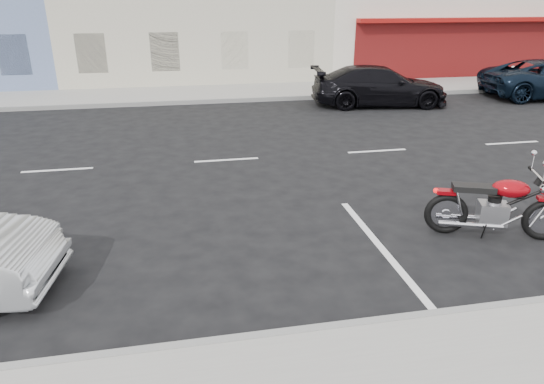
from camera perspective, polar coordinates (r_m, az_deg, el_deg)
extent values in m
plane|color=black|center=(12.54, 3.77, 4.32)|extent=(120.00, 120.00, 0.00)
cube|color=gray|center=(20.68, -16.42, 10.77)|extent=(80.00, 3.40, 0.15)
cube|color=gray|center=(6.19, -27.92, -18.07)|extent=(80.00, 0.12, 0.16)
cube|color=gray|center=(19.01, -16.81, 9.81)|extent=(80.00, 0.12, 0.16)
cylinder|color=beige|center=(25.31, 26.37, 12.21)|extent=(0.20, 0.20, 0.60)
sphere|color=beige|center=(25.27, 26.49, 12.92)|extent=(0.20, 0.20, 0.20)
torus|color=black|center=(8.99, 24.86, -2.77)|extent=(0.72, 0.36, 0.73)
cube|color=maroon|center=(8.83, 25.01, -0.39)|extent=(0.37, 0.28, 0.07)
cube|color=gray|center=(9.20, 29.34, -2.61)|extent=(0.54, 0.46, 0.37)
cube|color=black|center=(8.93, 27.71, 0.03)|extent=(0.73, 0.50, 0.10)
cylinder|color=silver|center=(9.02, 27.31, -3.91)|extent=(1.00, 0.44, 0.09)
cylinder|color=silver|center=(9.28, 26.79, -3.10)|extent=(1.00, 0.44, 0.09)
imported|color=black|center=(18.79, 12.50, 12.09)|extent=(5.21, 2.67, 1.45)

